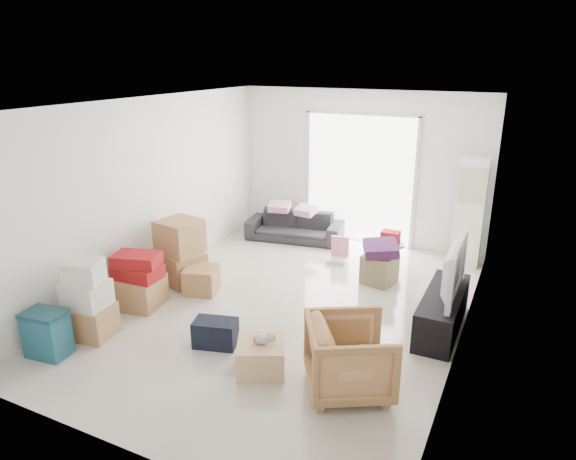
% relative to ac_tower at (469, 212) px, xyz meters
% --- Properties ---
extents(room_shell, '(4.98, 6.48, 3.18)m').
position_rel_ac_tower_xyz_m(room_shell, '(-1.95, -2.65, 0.48)').
color(room_shell, beige).
rests_on(room_shell, ground).
extents(sliding_door, '(2.10, 0.04, 2.33)m').
position_rel_ac_tower_xyz_m(sliding_door, '(-1.95, 0.33, 0.37)').
color(sliding_door, white).
rests_on(sliding_door, room_shell).
extents(ac_tower, '(0.45, 0.30, 1.75)m').
position_rel_ac_tower_xyz_m(ac_tower, '(0.00, 0.00, 0.00)').
color(ac_tower, white).
rests_on(ac_tower, room_shell).
extents(tv_console, '(0.44, 1.46, 0.49)m').
position_rel_ac_tower_xyz_m(tv_console, '(0.05, -2.34, -0.63)').
color(tv_console, black).
rests_on(tv_console, room_shell).
extents(television, '(0.68, 1.18, 0.15)m').
position_rel_ac_tower_xyz_m(television, '(0.05, -2.34, -0.31)').
color(television, black).
rests_on(television, tv_console).
extents(sofa, '(1.80, 0.78, 0.68)m').
position_rel_ac_tower_xyz_m(sofa, '(-2.99, -0.15, -0.53)').
color(sofa, '#29292F').
rests_on(sofa, room_shell).
extents(pillow_left, '(0.45, 0.38, 0.12)m').
position_rel_ac_tower_xyz_m(pillow_left, '(-3.30, -0.17, -0.13)').
color(pillow_left, '#BF8B92').
rests_on(pillow_left, sofa).
extents(pillow_right, '(0.39, 0.33, 0.12)m').
position_rel_ac_tower_xyz_m(pillow_right, '(-2.76, -0.19, -0.13)').
color(pillow_right, '#BF8B92').
rests_on(pillow_right, sofa).
extents(armchair, '(1.07, 1.09, 0.84)m').
position_rel_ac_tower_xyz_m(armchair, '(-0.57, -4.01, -0.45)').
color(armchair, tan).
rests_on(armchair, room_shell).
extents(storage_bins, '(0.50, 0.38, 0.54)m').
position_rel_ac_tower_xyz_m(storage_bins, '(-3.85, -4.88, -0.60)').
color(storage_bins, '#174D5E').
rests_on(storage_bins, room_shell).
extents(box_stack_a, '(0.60, 0.52, 0.98)m').
position_rel_ac_tower_xyz_m(box_stack_a, '(-3.75, -4.35, -0.44)').
color(box_stack_a, tan).
rests_on(box_stack_a, room_shell).
extents(box_stack_b, '(0.68, 0.64, 0.75)m').
position_rel_ac_tower_xyz_m(box_stack_b, '(-3.75, -3.47, -0.52)').
color(box_stack_b, tan).
rests_on(box_stack_b, room_shell).
extents(box_stack_c, '(0.80, 0.73, 0.97)m').
position_rel_ac_tower_xyz_m(box_stack_c, '(-3.72, -2.58, -0.40)').
color(box_stack_c, tan).
rests_on(box_stack_c, room_shell).
extents(loose_box, '(0.56, 0.56, 0.37)m').
position_rel_ac_tower_xyz_m(loose_box, '(-3.25, -2.75, -0.69)').
color(loose_box, tan).
rests_on(loose_box, room_shell).
extents(duffel_bag, '(0.56, 0.42, 0.32)m').
position_rel_ac_tower_xyz_m(duffel_bag, '(-2.26, -3.88, -0.72)').
color(duffel_bag, black).
rests_on(duffel_bag, room_shell).
extents(ottoman, '(0.52, 0.52, 0.44)m').
position_rel_ac_tower_xyz_m(ottoman, '(-1.04, -1.33, -0.66)').
color(ottoman, olive).
rests_on(ottoman, room_shell).
extents(blanket, '(0.63, 0.63, 0.14)m').
position_rel_ac_tower_xyz_m(blanket, '(-1.04, -1.33, -0.37)').
color(blanket, '#481F4E').
rests_on(blanket, ottoman).
extents(kids_table, '(0.45, 0.45, 0.59)m').
position_rel_ac_tower_xyz_m(kids_table, '(-1.08, -0.63, -0.46)').
color(kids_table, '#1A47AE').
rests_on(kids_table, room_shell).
extents(toy_walker, '(0.35, 0.32, 0.42)m').
position_rel_ac_tower_xyz_m(toy_walker, '(-1.88, -0.82, -0.76)').
color(toy_walker, silver).
rests_on(toy_walker, room_shell).
extents(wood_crate, '(0.67, 0.67, 0.34)m').
position_rel_ac_tower_xyz_m(wood_crate, '(-1.54, -4.10, -0.71)').
color(wood_crate, '#D9A97D').
rests_on(wood_crate, room_shell).
extents(plush_bunny, '(0.26, 0.15, 0.13)m').
position_rel_ac_tower_xyz_m(plush_bunny, '(-1.51, -4.09, -0.48)').
color(plush_bunny, '#B2ADA8').
rests_on(plush_bunny, wood_crate).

